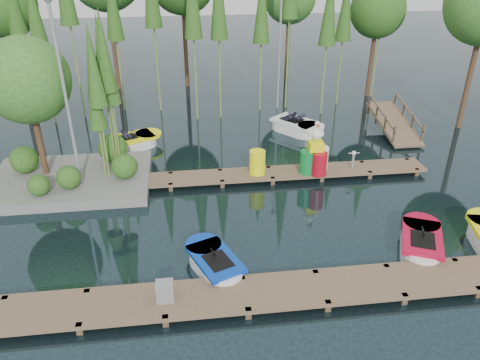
{
  "coord_description": "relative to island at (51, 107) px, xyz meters",
  "views": [
    {
      "loc": [
        -1.37,
        -14.2,
        9.01
      ],
      "look_at": [
        0.5,
        0.5,
        1.1
      ],
      "focal_mm": 35.0,
      "sensor_mm": 36.0,
      "label": 1
    }
  ],
  "objects": [
    {
      "name": "utility_cabinet",
      "position": [
        4.16,
        -7.79,
        -2.6
      ],
      "size": [
        0.46,
        0.39,
        0.57
      ],
      "primitive_type": "cube",
      "color": "gray",
      "rests_on": "near_dock"
    },
    {
      "name": "boat_blue",
      "position": [
        5.58,
        -6.37,
        -2.94
      ],
      "size": [
        1.97,
        2.72,
        0.84
      ],
      "rotation": [
        0.0,
        0.0,
        0.39
      ],
      "color": "white",
      "rests_on": "ground"
    },
    {
      "name": "boat_white_far",
      "position": [
        10.52,
        4.03,
        -2.87
      ],
      "size": [
        2.87,
        3.08,
        1.38
      ],
      "rotation": [
        0.0,
        0.0,
        -0.18
      ],
      "color": "white",
      "rests_on": "ground"
    },
    {
      "name": "ramp",
      "position": [
        15.3,
        3.21,
        -2.6
      ],
      "size": [
        1.5,
        3.94,
        1.49
      ],
      "color": "brown",
      "rests_on": "ground"
    },
    {
      "name": "drum_cluster",
      "position": [
        10.12,
        -0.95,
        -2.24
      ],
      "size": [
        1.26,
        1.16,
        2.18
      ],
      "color": "#0D7630",
      "rests_on": "far_dock"
    },
    {
      "name": "island",
      "position": [
        0.0,
        0.0,
        0.0
      ],
      "size": [
        6.2,
        4.2,
        6.75
      ],
      "color": "slate",
      "rests_on": "ground"
    },
    {
      "name": "yellow_barrel",
      "position": [
        7.76,
        -0.79,
        -2.4
      ],
      "size": [
        0.65,
        0.65,
        0.98
      ],
      "primitive_type": "cylinder",
      "color": "#FFF80D",
      "rests_on": "far_dock"
    },
    {
      "name": "far_dock",
      "position": [
        7.3,
        -0.79,
        -2.95
      ],
      "size": [
        15.0,
        1.2,
        0.5
      ],
      "color": "brown",
      "rests_on": "ground"
    },
    {
      "name": "boat_yellow_far",
      "position": [
        2.44,
        3.1,
        -2.89
      ],
      "size": [
        3.0,
        2.25,
        1.37
      ],
      "rotation": [
        0.0,
        0.0,
        0.08
      ],
      "color": "white",
      "rests_on": "ground"
    },
    {
      "name": "lamp_island",
      "position": [
        0.8,
        -0.79,
        1.08
      ],
      "size": [
        0.3,
        0.3,
        7.25
      ],
      "color": "gray",
      "rests_on": "ground"
    },
    {
      "name": "seagull_post",
      "position": [
        11.77,
        -0.79,
        -2.37
      ],
      "size": [
        0.47,
        0.25,
        0.76
      ],
      "color": "gray",
      "rests_on": "far_dock"
    },
    {
      "name": "lamp_rear",
      "position": [
        10.3,
        7.71,
        1.08
      ],
      "size": [
        0.3,
        0.3,
        7.25
      ],
      "color": "gray",
      "rests_on": "ground"
    },
    {
      "name": "near_dock",
      "position": [
        6.3,
        -7.79,
        -2.95
      ],
      "size": [
        18.0,
        1.5,
        0.5
      ],
      "color": "brown",
      "rests_on": "ground"
    },
    {
      "name": "ground_plane",
      "position": [
        6.3,
        -3.29,
        -3.18
      ],
      "size": [
        90.0,
        90.0,
        0.0
      ],
      "primitive_type": "plane",
      "color": "#1C2E34"
    },
    {
      "name": "boat_red",
      "position": [
        12.17,
        -6.16,
        -2.93
      ],
      "size": [
        2.18,
        2.9,
        0.89
      ],
      "rotation": [
        0.0,
        0.0,
        -0.43
      ],
      "color": "white",
      "rests_on": "ground"
    }
  ]
}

